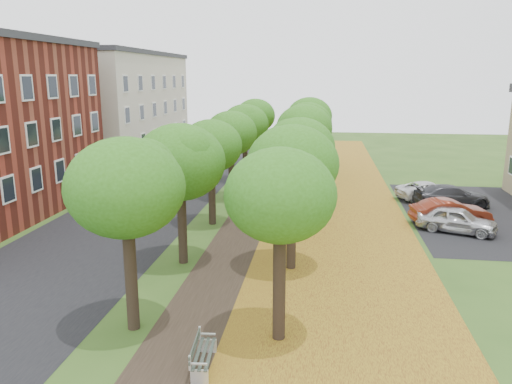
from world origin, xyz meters
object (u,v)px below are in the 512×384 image
(bench, at_px, (202,354))
(car_red, at_px, (450,212))
(car_white, at_px, (429,191))
(car_silver, at_px, (457,220))
(car_grey, at_px, (451,196))

(bench, xyz_separation_m, car_red, (10.42, 15.56, 0.28))
(car_white, bearing_deg, car_silver, 159.77)
(car_silver, relative_size, car_red, 0.94)
(car_grey, bearing_deg, bench, 140.39)
(car_silver, bearing_deg, bench, 165.56)
(car_red, bearing_deg, car_silver, 170.02)
(car_silver, height_order, car_grey, same)
(car_silver, distance_m, car_grey, 5.60)
(car_silver, xyz_separation_m, car_grey, (1.02, 5.51, -0.00))
(car_silver, bearing_deg, car_grey, 11.46)
(bench, height_order, car_red, car_red)
(bench, xyz_separation_m, car_white, (10.42, 21.39, 0.18))
(car_red, height_order, car_white, car_red)
(car_red, distance_m, car_grey, 4.23)
(bench, xyz_separation_m, car_grey, (11.44, 19.67, 0.26))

